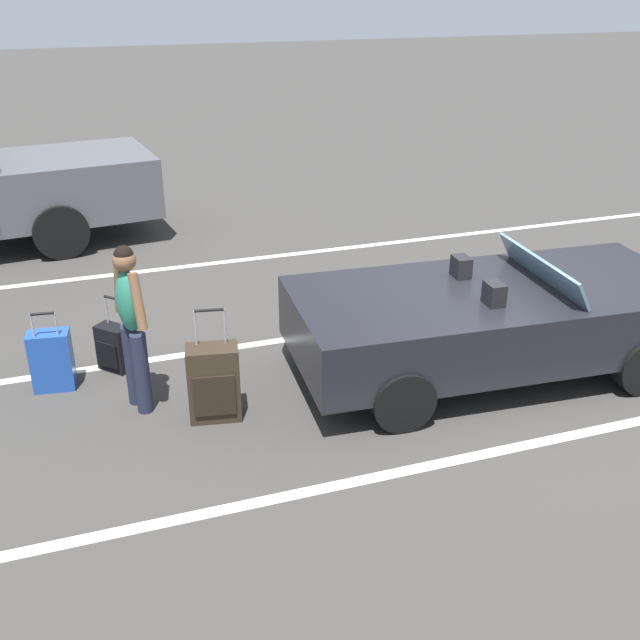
# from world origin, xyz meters

# --- Properties ---
(ground_plane) EXTENTS (80.00, 80.00, 0.00)m
(ground_plane) POSITION_xyz_m (0.00, 0.00, 0.00)
(ground_plane) COLOR #383533
(lot_line_near) EXTENTS (18.00, 0.12, 0.01)m
(lot_line_near) POSITION_xyz_m (0.00, -1.36, 0.00)
(lot_line_near) COLOR silver
(lot_line_near) RESTS_ON ground_plane
(lot_line_mid) EXTENTS (18.00, 0.12, 0.01)m
(lot_line_mid) POSITION_xyz_m (0.00, 1.34, 0.00)
(lot_line_mid) COLOR silver
(lot_line_mid) RESTS_ON ground_plane
(lot_line_far) EXTENTS (18.00, 0.12, 0.01)m
(lot_line_far) POSITION_xyz_m (0.00, 4.04, 0.00)
(lot_line_far) COLOR silver
(lot_line_far) RESTS_ON ground_plane
(convertible_car) EXTENTS (4.24, 2.03, 1.24)m
(convertible_car) POSITION_xyz_m (0.21, -0.01, 0.59)
(convertible_car) COLOR black
(convertible_car) RESTS_ON ground_plane
(suitcase_large_black) EXTENTS (0.52, 0.37, 1.09)m
(suitcase_large_black) POSITION_xyz_m (-2.91, -0.00, 0.37)
(suitcase_large_black) COLOR #2D2319
(suitcase_large_black) RESTS_ON ground_plane
(suitcase_medium_bright) EXTENTS (0.43, 0.29, 0.87)m
(suitcase_medium_bright) POSITION_xyz_m (-4.34, 1.06, 0.31)
(suitcase_medium_bright) COLOR #1E479E
(suitcase_medium_bright) RESTS_ON ground_plane
(suitcase_small_carryon) EXTENTS (0.38, 0.38, 0.82)m
(suitcase_small_carryon) POSITION_xyz_m (-3.73, 1.26, 0.25)
(suitcase_small_carryon) COLOR black
(suitcase_small_carryon) RESTS_ON ground_plane
(traveler_person) EXTENTS (0.31, 0.60, 1.65)m
(traveler_person) POSITION_xyz_m (-3.56, 0.42, 0.93)
(traveler_person) COLOR #1E2338
(traveler_person) RESTS_ON ground_plane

